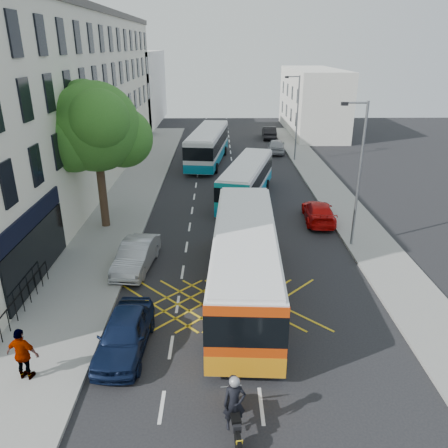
{
  "coord_description": "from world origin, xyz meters",
  "views": [
    {
      "loc": [
        -1.35,
        -10.74,
        10.76
      ],
      "look_at": [
        -1.06,
        10.1,
        2.2
      ],
      "focal_mm": 35.0,
      "sensor_mm": 36.0,
      "label": 1
    }
  ],
  "objects_px": {
    "bus_mid": "(247,180)",
    "distant_car_grey": "(210,139)",
    "parked_car_blue": "(124,334)",
    "motorbike": "(234,406)",
    "bus_near": "(245,261)",
    "red_hatchback": "(319,212)",
    "bus_far": "(208,145)",
    "lamp_near": "(358,168)",
    "distant_car_dark": "(269,132)",
    "parked_car_silver": "(136,255)",
    "pedestrian_far": "(23,354)",
    "street_tree": "(95,128)",
    "lamp_far": "(296,114)",
    "distant_car_silver": "(276,146)"
  },
  "relations": [
    {
      "from": "bus_mid",
      "to": "distant_car_grey",
      "type": "height_order",
      "value": "bus_mid"
    },
    {
      "from": "parked_car_blue",
      "to": "distant_car_grey",
      "type": "distance_m",
      "value": 36.79
    },
    {
      "from": "parked_car_blue",
      "to": "motorbike",
      "type": "bearing_deg",
      "value": -41.24
    },
    {
      "from": "bus_near",
      "to": "red_hatchback",
      "type": "distance_m",
      "value": 10.63
    },
    {
      "from": "distant_car_grey",
      "to": "bus_far",
      "type": "bearing_deg",
      "value": -97.04
    },
    {
      "from": "lamp_near",
      "to": "distant_car_dark",
      "type": "height_order",
      "value": "lamp_near"
    },
    {
      "from": "bus_mid",
      "to": "parked_car_silver",
      "type": "xyz_separation_m",
      "value": [
        -6.35,
        -10.87,
        -0.76
      ]
    },
    {
      "from": "parked_car_blue",
      "to": "pedestrian_far",
      "type": "distance_m",
      "value": 3.48
    },
    {
      "from": "motorbike",
      "to": "distant_car_grey",
      "type": "relative_size",
      "value": 0.47
    },
    {
      "from": "street_tree",
      "to": "bus_near",
      "type": "distance_m",
      "value": 12.52
    },
    {
      "from": "lamp_far",
      "to": "distant_car_silver",
      "type": "bearing_deg",
      "value": 110.01
    },
    {
      "from": "motorbike",
      "to": "lamp_far",
      "type": "bearing_deg",
      "value": 70.97
    },
    {
      "from": "bus_mid",
      "to": "parked_car_silver",
      "type": "bearing_deg",
      "value": -105.54
    },
    {
      "from": "street_tree",
      "to": "distant_car_grey",
      "type": "height_order",
      "value": "street_tree"
    },
    {
      "from": "parked_car_blue",
      "to": "bus_far",
      "type": "bearing_deg",
      "value": 87.43
    },
    {
      "from": "parked_car_silver",
      "to": "pedestrian_far",
      "type": "height_order",
      "value": "pedestrian_far"
    },
    {
      "from": "parked_car_blue",
      "to": "distant_car_silver",
      "type": "height_order",
      "value": "distant_car_silver"
    },
    {
      "from": "lamp_near",
      "to": "street_tree",
      "type": "bearing_deg",
      "value": 168.6
    },
    {
      "from": "lamp_far",
      "to": "bus_near",
      "type": "relative_size",
      "value": 0.66
    },
    {
      "from": "street_tree",
      "to": "bus_near",
      "type": "relative_size",
      "value": 0.73
    },
    {
      "from": "bus_mid",
      "to": "red_hatchback",
      "type": "relative_size",
      "value": 2.27
    },
    {
      "from": "distant_car_grey",
      "to": "red_hatchback",
      "type": "bearing_deg",
      "value": -78.91
    },
    {
      "from": "bus_mid",
      "to": "parked_car_blue",
      "type": "bearing_deg",
      "value": -93.15
    },
    {
      "from": "street_tree",
      "to": "distant_car_grey",
      "type": "distance_m",
      "value": 26.0
    },
    {
      "from": "lamp_near",
      "to": "bus_near",
      "type": "relative_size",
      "value": 0.66
    },
    {
      "from": "lamp_far",
      "to": "bus_mid",
      "type": "relative_size",
      "value": 0.78
    },
    {
      "from": "lamp_far",
      "to": "red_hatchback",
      "type": "bearing_deg",
      "value": -93.48
    },
    {
      "from": "bus_near",
      "to": "pedestrian_far",
      "type": "distance_m",
      "value": 9.57
    },
    {
      "from": "red_hatchback",
      "to": "pedestrian_far",
      "type": "height_order",
      "value": "pedestrian_far"
    },
    {
      "from": "bus_far",
      "to": "distant_car_dark",
      "type": "bearing_deg",
      "value": 66.04
    },
    {
      "from": "lamp_far",
      "to": "bus_near",
      "type": "xyz_separation_m",
      "value": [
        -6.37,
        -25.21,
        -2.85
      ]
    },
    {
      "from": "parked_car_silver",
      "to": "distant_car_grey",
      "type": "distance_m",
      "value": 30.26
    },
    {
      "from": "lamp_near",
      "to": "bus_far",
      "type": "bearing_deg",
      "value": 113.58
    },
    {
      "from": "red_hatchback",
      "to": "motorbike",
      "type": "bearing_deg",
      "value": 74.21
    },
    {
      "from": "lamp_far",
      "to": "parked_car_silver",
      "type": "xyz_separation_m",
      "value": [
        -11.8,
        -22.51,
        -3.9
      ]
    },
    {
      "from": "lamp_far",
      "to": "pedestrian_far",
      "type": "xyz_separation_m",
      "value": [
        -14.15,
        -30.75,
        -3.48
      ]
    },
    {
      "from": "lamp_near",
      "to": "motorbike",
      "type": "relative_size",
      "value": 3.49
    },
    {
      "from": "street_tree",
      "to": "distant_car_dark",
      "type": "distance_m",
      "value": 32.11
    },
    {
      "from": "bus_near",
      "to": "red_hatchback",
      "type": "relative_size",
      "value": 2.66
    },
    {
      "from": "parked_car_silver",
      "to": "pedestrian_far",
      "type": "xyz_separation_m",
      "value": [
        -2.35,
        -8.24,
        0.41
      ]
    },
    {
      "from": "lamp_near",
      "to": "bus_near",
      "type": "xyz_separation_m",
      "value": [
        -6.37,
        -5.21,
        -2.85
      ]
    },
    {
      "from": "street_tree",
      "to": "lamp_far",
      "type": "xyz_separation_m",
      "value": [
        14.71,
        17.03,
        -1.68
      ]
    },
    {
      "from": "street_tree",
      "to": "bus_near",
      "type": "xyz_separation_m",
      "value": [
        8.33,
        -8.18,
        -4.52
      ]
    },
    {
      "from": "street_tree",
      "to": "lamp_far",
      "type": "relative_size",
      "value": 1.1
    },
    {
      "from": "red_hatchback",
      "to": "distant_car_dark",
      "type": "xyz_separation_m",
      "value": [
        -0.22,
        27.69,
        0.09
      ]
    },
    {
      "from": "lamp_far",
      "to": "red_hatchback",
      "type": "distance_m",
      "value": 16.62
    },
    {
      "from": "lamp_near",
      "to": "distant_car_grey",
      "type": "bearing_deg",
      "value": 107.05
    },
    {
      "from": "distant_car_dark",
      "to": "motorbike",
      "type": "bearing_deg",
      "value": 84.93
    },
    {
      "from": "red_hatchback",
      "to": "distant_car_grey",
      "type": "height_order",
      "value": "distant_car_grey"
    },
    {
      "from": "motorbike",
      "to": "distant_car_dark",
      "type": "xyz_separation_m",
      "value": [
        5.91,
        44.51,
        -0.21
      ]
    }
  ]
}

